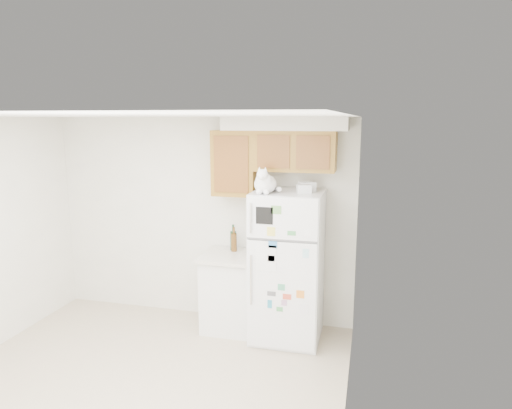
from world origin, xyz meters
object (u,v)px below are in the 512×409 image
(refrigerator, at_px, (287,266))
(bottle_green, at_px, (233,237))
(storage_box_back, at_px, (307,186))
(base_counter, at_px, (231,291))
(storage_box_front, at_px, (304,189))
(bottle_amber, at_px, (234,239))
(cat, at_px, (265,183))

(refrigerator, xyz_separation_m, bottle_green, (-0.71, 0.25, 0.23))
(storage_box_back, bearing_deg, base_counter, 162.02)
(refrigerator, bearing_deg, storage_box_front, -18.23)
(refrigerator, distance_m, storage_box_back, 0.92)
(storage_box_front, xyz_separation_m, bottle_amber, (-0.86, 0.26, -0.68))
(refrigerator, xyz_separation_m, cat, (-0.22, -0.18, 0.96))
(refrigerator, height_order, storage_box_front, storage_box_front)
(cat, height_order, bottle_amber, cat)
(refrigerator, bearing_deg, storage_box_back, 26.70)
(storage_box_back, xyz_separation_m, bottle_green, (-0.90, 0.15, -0.67))
(refrigerator, bearing_deg, bottle_amber, 163.87)
(bottle_green, bearing_deg, storage_box_back, -9.56)
(base_counter, relative_size, bottle_amber, 3.13)
(base_counter, height_order, cat, cat)
(bottle_green, bearing_deg, base_counter, -83.73)
(refrigerator, distance_m, bottle_amber, 0.75)
(bottle_green, bearing_deg, storage_box_front, -18.94)
(bottle_green, xyz_separation_m, bottle_amber, (0.02, -0.05, -0.01))
(refrigerator, relative_size, storage_box_back, 9.44)
(base_counter, distance_m, storage_box_back, 1.56)
(storage_box_back, bearing_deg, bottle_green, 151.09)
(storage_box_back, relative_size, bottle_amber, 0.61)
(refrigerator, distance_m, storage_box_front, 0.91)
(refrigerator, height_order, cat, cat)
(base_counter, relative_size, storage_box_back, 5.11)
(storage_box_back, bearing_deg, refrigerator, -172.64)
(base_counter, bearing_deg, cat, -28.56)
(cat, height_order, bottle_green, cat)
(base_counter, height_order, storage_box_front, storage_box_front)
(cat, bearing_deg, base_counter, 151.44)
(bottle_amber, bearing_deg, bottle_green, 116.32)
(base_counter, distance_m, cat, 1.45)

